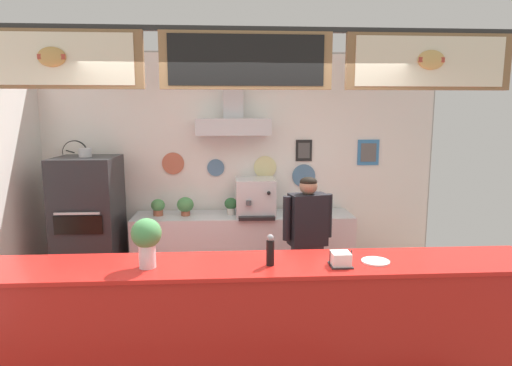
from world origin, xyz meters
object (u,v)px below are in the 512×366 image
Objects in this scene: potted_oregano at (158,207)px; potted_basil at (185,205)px; shop_worker at (307,245)px; espresso_machine at (255,197)px; potted_sage at (231,205)px; basil_vase at (147,239)px; pizza_oven at (90,228)px; pepper_grinder at (270,250)px; potted_thyme at (324,205)px; condiment_plate at (376,261)px; napkin_holder at (341,260)px.

potted_basil reaches higher than potted_oregano.
shop_worker is 1.09m from espresso_machine.
potted_basil is at bearing -177.61° from potted_sage.
potted_sage is 0.57× the size of basil_vase.
pizza_oven is 1.11m from potted_basil.
pizza_oven is 7.49× the size of pepper_grinder.
potted_oregano is (-1.64, 0.97, 0.21)m from shop_worker.
potted_basil is (0.33, -0.02, 0.02)m from potted_oregano.
potted_thyme is 0.47× the size of basil_vase.
potted_oregano is 2.88m from condiment_plate.
potted_sage is 1.20× the size of potted_thyme.
shop_worker is (2.38, -0.75, -0.01)m from pizza_oven.
potted_oregano is 2.16m from basil_vase.
shop_worker is 2.77× the size of espresso_machine.
pizza_oven is 3.12m from napkin_holder.
napkin_holder is (0.51, -0.04, -0.07)m from pepper_grinder.
potted_thyme is at bearing 50.87° from basil_vase.
condiment_plate is at bearing 0.25° from basil_vase.
condiment_plate is (0.77, -2.09, -0.10)m from espresso_machine.
shop_worker is at bearing -30.62° from potted_oregano.
pepper_grinder reaches higher than potted_oregano.
potted_sage is at bearing -64.08° from shop_worker.
potted_sage is 2.38m from condiment_plate.
basil_vase reaches higher than pepper_grinder.
espresso_machine is 1.17m from potted_oregano.
potted_thyme is at bearing 1.09° from potted_sage.
potted_oregano is at bearing 16.63° from pizza_oven.
basil_vase is 0.89m from pepper_grinder.
espresso_machine reaches higher than pepper_grinder.
pepper_grinder is (1.89, -1.92, 0.31)m from pizza_oven.
potted_basil is (-0.55, -0.02, 0.00)m from potted_sage.
shop_worker reaches higher than potted_sage.
basil_vase reaches higher than condiment_plate.
potted_thyme is 0.73× the size of pepper_grinder.
potted_basil is at bearing 121.48° from napkin_holder.
shop_worker is 1.32m from pepper_grinder.
pepper_grinder is (1.15, -2.15, 0.12)m from potted_oregano.
espresso_machine is 2.29m from basil_vase.
potted_oregano is at bearing 118.15° from pepper_grinder.
pizza_oven reaches higher than condiment_plate.
potted_sage is 0.92× the size of potted_basil.
potted_thyme is at bearing 87.80° from condiment_plate.
condiment_plate is (1.06, -2.13, 0.00)m from potted_sage.
shop_worker is 7.33× the size of potted_sage.
pizza_oven reaches higher than potted_basil.
espresso_machine is 0.86m from potted_thyme.
potted_basil is 2.28m from pepper_grinder.
potted_oregano is 2.75m from napkin_holder.
potted_basil is at bearing -48.17° from shop_worker.
basil_vase is (1.01, -1.91, 0.41)m from pizza_oven.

